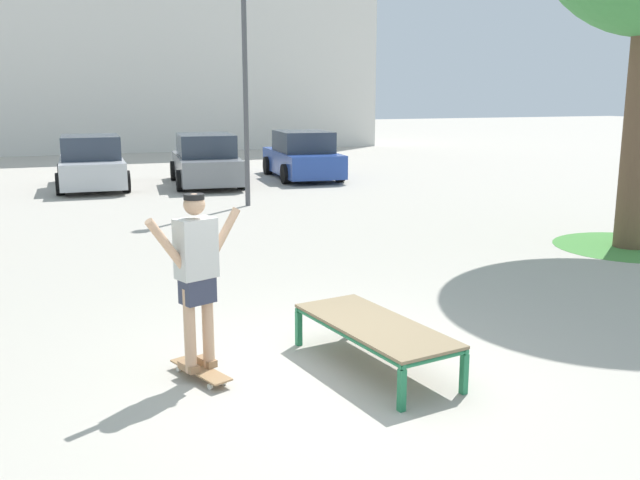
{
  "coord_description": "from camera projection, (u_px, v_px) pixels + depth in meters",
  "views": [
    {
      "loc": [
        -2.28,
        -5.93,
        2.68
      ],
      "look_at": [
        0.54,
        1.45,
        1.0
      ],
      "focal_mm": 38.96,
      "sensor_mm": 36.0,
      "label": 1
    }
  ],
  "objects": [
    {
      "name": "ground_plane",
      "position": [
        321.0,
        373.0,
        6.77
      ],
      "size": [
        120.0,
        120.0,
        0.0
      ],
      "primitive_type": "plane",
      "color": "#B2AA9E"
    },
    {
      "name": "building_facade",
      "position": [
        54.0,
        15.0,
        31.04
      ],
      "size": [
        30.06,
        4.0,
        12.21
      ],
      "primitive_type": "cube",
      "color": "silver",
      "rests_on": "ground"
    },
    {
      "name": "skate_box",
      "position": [
        374.0,
        328.0,
        6.83
      ],
      "size": [
        1.06,
        2.0,
        0.46
      ],
      "color": "#237A4C",
      "rests_on": "ground"
    },
    {
      "name": "skateboard",
      "position": [
        201.0,
        371.0,
        6.63
      ],
      "size": [
        0.47,
        0.82,
        0.09
      ],
      "color": "#9E754C",
      "rests_on": "ground"
    },
    {
      "name": "skater",
      "position": [
        197.0,
        270.0,
        6.43
      ],
      "size": [
        0.96,
        0.43,
        1.69
      ],
      "color": "tan",
      "rests_on": "skateboard"
    },
    {
      "name": "grass_patch_near_right",
      "position": [
        629.0,
        247.0,
        12.32
      ],
      "size": [
        2.61,
        2.61,
        0.01
      ],
      "primitive_type": "cylinder",
      "color": "#47893D",
      "rests_on": "ground"
    },
    {
      "name": "car_silver",
      "position": [
        91.0,
        164.0,
        19.83
      ],
      "size": [
        2.02,
        4.25,
        1.5
      ],
      "color": "#B7BABF",
      "rests_on": "ground"
    },
    {
      "name": "car_grey",
      "position": [
        206.0,
        161.0,
        20.52
      ],
      "size": [
        2.22,
        4.35,
        1.5
      ],
      "color": "slate",
      "rests_on": "ground"
    },
    {
      "name": "car_blue",
      "position": [
        302.0,
        157.0,
        22.1
      ],
      "size": [
        2.18,
        4.33,
        1.5
      ],
      "color": "#28479E",
      "rests_on": "ground"
    },
    {
      "name": "light_post",
      "position": [
        244.0,
        42.0,
        16.03
      ],
      "size": [
        0.36,
        0.36,
        5.83
      ],
      "color": "#4C4C51",
      "rests_on": "ground"
    }
  ]
}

